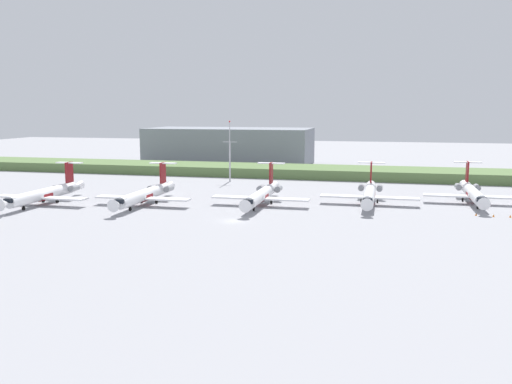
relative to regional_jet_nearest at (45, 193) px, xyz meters
name	(u,v)px	position (x,y,z in m)	size (l,w,h in m)	color
ground_plane	(266,197)	(48.67, 21.54, -2.54)	(500.00, 500.00, 0.00)	#939399
grass_berm	(295,171)	(48.67, 67.62, -0.95)	(320.00, 20.00, 3.17)	#597542
regional_jet_nearest	(45,193)	(0.00, 0.00, 0.00)	(22.81, 31.00, 9.00)	white
regional_jet_second	(145,194)	(23.50, 4.68, 0.00)	(22.81, 31.00, 9.00)	white
regional_jet_third	(262,194)	(50.12, 10.80, 0.00)	(22.81, 31.00, 9.00)	white
regional_jet_fourth	(369,193)	(74.54, 18.28, 0.00)	(22.81, 31.00, 9.00)	white
regional_jet_fifth	(473,193)	(98.52, 25.19, 0.00)	(22.81, 31.00, 9.00)	white
antenna_mast	(230,156)	(31.20, 48.97, 5.32)	(4.40, 0.50, 18.76)	#B2B2B7
distant_hangar	(230,146)	(15.44, 102.43, 4.75)	(66.51, 28.28, 14.57)	gray
safety_cone_front_marker	(476,214)	(96.98, 8.88, -2.26)	(0.44, 0.44, 0.55)	orange
safety_cone_mid_marker	(494,216)	(100.32, 8.29, -2.26)	(0.44, 0.44, 0.55)	orange
safety_cone_rear_marker	(510,216)	(103.58, 8.43, -2.26)	(0.44, 0.44, 0.55)	orange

